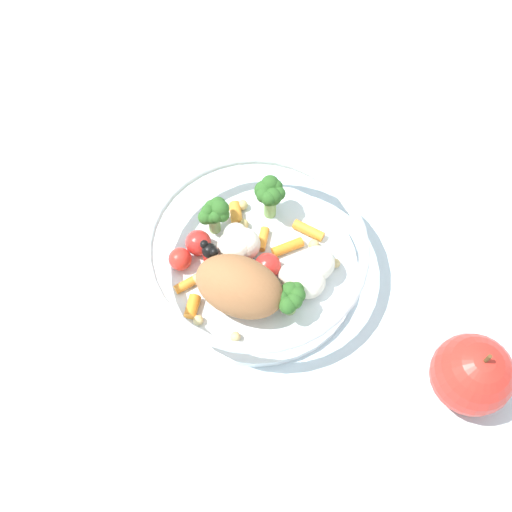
# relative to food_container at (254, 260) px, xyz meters

# --- Properties ---
(ground_plane) EXTENTS (2.40, 2.40, 0.00)m
(ground_plane) POSITION_rel_food_container_xyz_m (0.01, 0.01, -0.03)
(ground_plane) COLOR silver
(food_container) EXTENTS (0.22, 0.22, 0.07)m
(food_container) POSITION_rel_food_container_xyz_m (0.00, 0.00, 0.00)
(food_container) COLOR white
(food_container) RESTS_ON ground_plane
(loose_apple) EXTENTS (0.07, 0.07, 0.09)m
(loose_apple) POSITION_rel_food_container_xyz_m (-0.14, 0.19, 0.01)
(loose_apple) COLOR red
(loose_apple) RESTS_ON ground_plane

